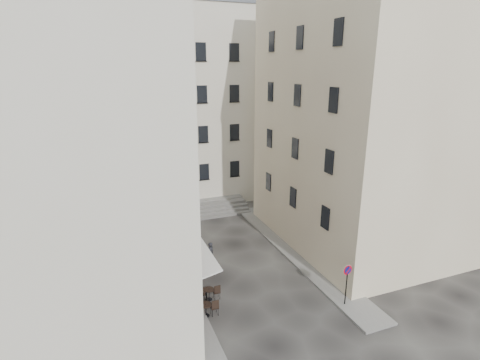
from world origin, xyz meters
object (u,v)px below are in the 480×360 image
bistro_table_a (206,308)px  bistro_table_b (209,293)px  no_parking_sign (347,277)px  pedestrian (210,254)px

bistro_table_a → bistro_table_b: bearing=66.8°
bistro_table_a → bistro_table_b: size_ratio=1.06×
no_parking_sign → bistro_table_b: 7.74m
no_parking_sign → pedestrian: bearing=123.7°
bistro_table_a → bistro_table_b: 1.47m
no_parking_sign → bistro_table_a: (-7.46, 1.92, -1.31)m
no_parking_sign → bistro_table_b: (-6.89, 3.27, -1.33)m
bistro_table_b → pedestrian: 3.97m
pedestrian → bistro_table_b: bearing=51.1°
no_parking_sign → bistro_table_a: bearing=160.4°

